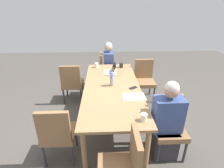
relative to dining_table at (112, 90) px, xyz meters
The scene contains 18 objects.
ground_plane 0.66m from the dining_table, ahead, with size 10.00×10.00×0.00m, color #4C4742.
dining_table is the anchor object (origin of this frame).
chair_head_left_left_near 1.54m from the dining_table, behind, with size 0.44×0.44×0.90m.
person_head_left_left_near 1.47m from the dining_table, behind, with size 0.40×0.36×1.19m.
chair_far_left_mid 1.12m from the dining_table, 45.34° to the left, with size 0.44×0.44×0.90m.
person_far_left_mid 1.13m from the dining_table, 40.46° to the left, with size 0.36×0.40×1.19m.
chair_far_left_far 1.19m from the dining_table, 138.60° to the left, with size 0.44×0.44×0.90m.
chair_near_right_near 1.21m from the dining_table, 40.65° to the right, with size 0.44×0.44×0.90m.
chair_near_right_mid 1.13m from the dining_table, 131.19° to the right, with size 0.44×0.44×0.90m.
chair_head_right_right_far 1.48m from the dining_table, ahead, with size 0.44×0.44×0.90m.
flower_vase 0.22m from the dining_table, behind, with size 0.09×0.08×0.27m.
placemat_head_left_left_near 0.69m from the dining_table, behind, with size 0.36×0.26×0.00m, color beige.
placemat_far_left_mid 0.51m from the dining_table, 40.94° to the left, with size 0.36×0.26×0.00m, color beige.
laptop_head_left_left_near 0.65m from the dining_table, behind, with size 0.32×0.22×0.20m.
coffee_mug_near_left 1.07m from the dining_table, 19.63° to the left, with size 0.09×0.09×0.10m, color white.
coffee_mug_near_right 1.04m from the dining_table, 162.85° to the right, with size 0.08×0.08×0.11m, color white.
coffee_mug_centre_left 1.01m from the dining_table, 165.49° to the left, with size 0.09×0.09×0.11m, color #232328.
phone_black 0.38m from the dining_table, 78.30° to the left, with size 0.15×0.07×0.01m, color black.
Camera 1 is at (2.85, -0.13, 2.12)m, focal length 28.71 mm.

